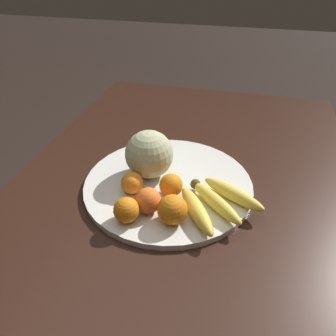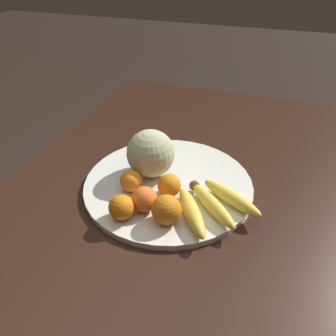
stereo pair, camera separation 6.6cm
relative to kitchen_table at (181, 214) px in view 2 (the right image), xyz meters
The scene contains 11 objects.
ground_plane 0.68m from the kitchen_table, ahead, with size 12.00×12.00×0.00m, color black.
kitchen_table is the anchor object (origin of this frame).
fruit_bowl 0.11m from the kitchen_table, 85.91° to the right, with size 0.48×0.48×0.02m.
melon 0.21m from the kitchen_table, 102.96° to the right, with size 0.14×0.14×0.14m.
banana_bunch 0.18m from the kitchen_table, 52.10° to the left, with size 0.23×0.24×0.04m.
orange_front_left 0.20m from the kitchen_table, 25.13° to the right, with size 0.07×0.07×0.07m.
orange_front_right 0.15m from the kitchen_table, 21.28° to the right, with size 0.06×0.06×0.06m.
orange_mid_center 0.20m from the kitchen_table, 61.96° to the right, with size 0.06×0.06×0.06m.
orange_back_left 0.21m from the kitchen_table, ahead, with size 0.07×0.07×0.07m.
orange_back_right 0.25m from the kitchen_table, 30.25° to the right, with size 0.06×0.06×0.06m.
produce_tag 0.15m from the kitchen_table, 33.63° to the right, with size 0.09×0.09×0.00m.
Camera 2 is at (0.70, 0.20, 1.36)m, focal length 35.00 mm.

